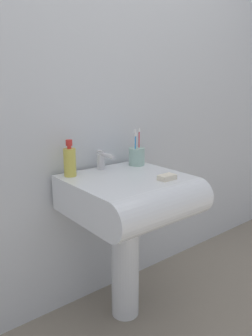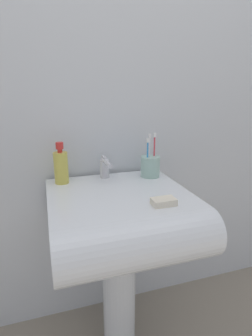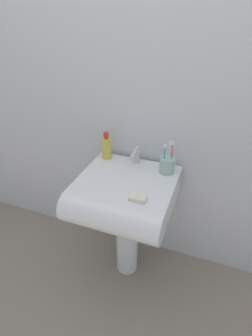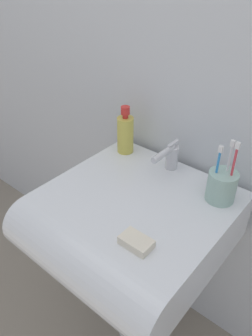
% 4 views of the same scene
% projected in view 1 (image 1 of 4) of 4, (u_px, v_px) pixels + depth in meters
% --- Properties ---
extents(ground_plane, '(6.00, 6.00, 0.00)m').
position_uv_depth(ground_plane, '(125.00, 312.00, 1.80)').
color(ground_plane, gray).
rests_on(ground_plane, ground).
extents(wall_back, '(5.00, 0.05, 2.40)m').
position_uv_depth(wall_back, '(91.00, 88.00, 1.72)').
color(wall_back, silver).
rests_on(wall_back, ground).
extents(sink_pedestal, '(0.15, 0.15, 0.61)m').
position_uv_depth(sink_pedestal, '(125.00, 263.00, 1.73)').
color(sink_pedestal, white).
rests_on(sink_pedestal, ground).
extents(sink_basin, '(0.55, 0.57, 0.18)m').
position_uv_depth(sink_basin, '(133.00, 197.00, 1.58)').
color(sink_basin, white).
rests_on(sink_basin, sink_pedestal).
extents(faucet, '(0.04, 0.14, 0.10)m').
position_uv_depth(faucet, '(102.00, 160.00, 1.72)').
color(faucet, silver).
rests_on(faucet, sink_basin).
extents(toothbrush_cup, '(0.09, 0.09, 0.20)m').
position_uv_depth(toothbrush_cup, '(137.00, 156.00, 1.83)').
color(toothbrush_cup, '#99BFB2').
rests_on(toothbrush_cup, sink_basin).
extents(soap_bottle, '(0.06, 0.06, 0.18)m').
position_uv_depth(soap_bottle, '(70.00, 161.00, 1.60)').
color(soap_bottle, gold).
rests_on(soap_bottle, sink_basin).
extents(bar_soap, '(0.09, 0.05, 0.02)m').
position_uv_depth(bar_soap, '(167.00, 177.00, 1.55)').
color(bar_soap, silver).
rests_on(bar_soap, sink_basin).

